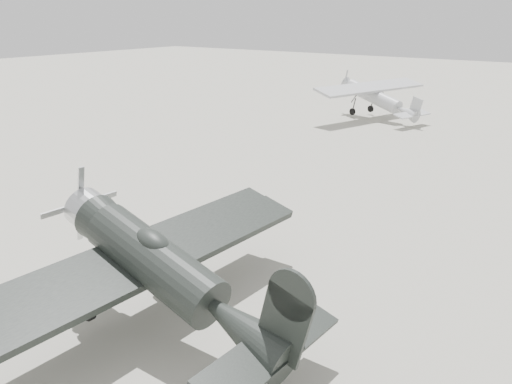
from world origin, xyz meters
TOP-DOWN VIEW (x-y plane):
  - ground at (0.00, 0.00)m, footprint 160.00×160.00m
  - lowwing_monoplane at (2.10, -4.94)m, footprint 7.65×10.69m
  - highwing_monoplane at (-4.51, 23.62)m, footprint 7.45×10.33m

SIDE VIEW (x-z plane):
  - ground at x=0.00m, z-range 0.00..0.00m
  - lowwing_monoplane at x=2.10m, z-range 0.10..3.55m
  - highwing_monoplane at x=-4.51m, z-range 0.37..3.32m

